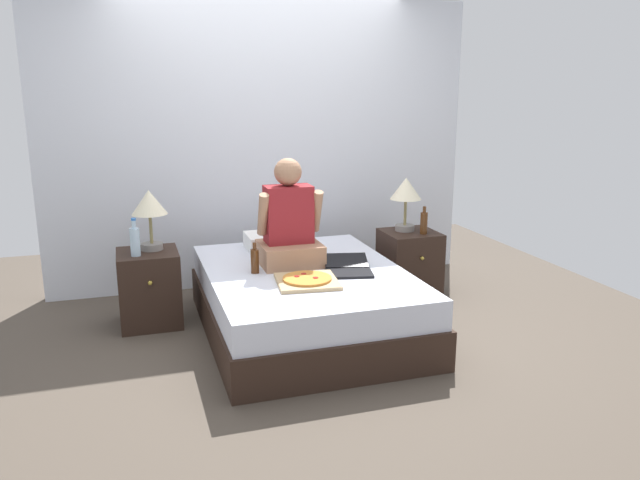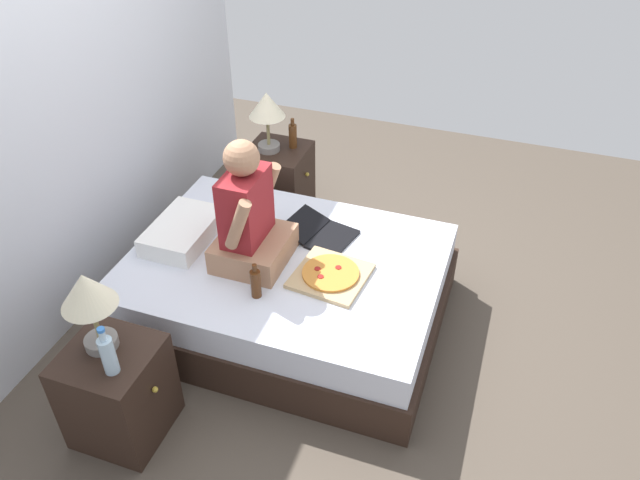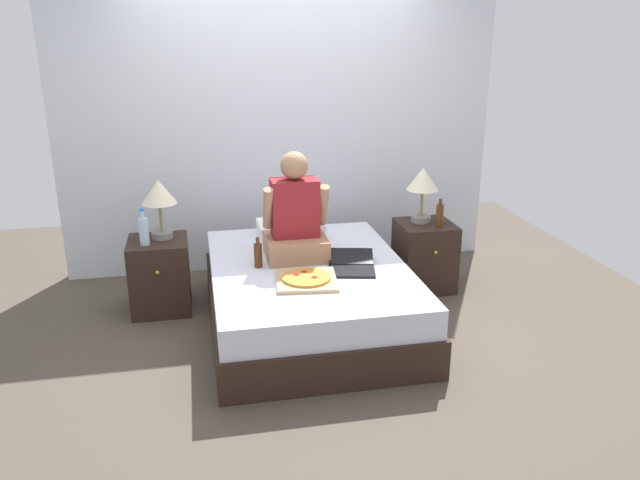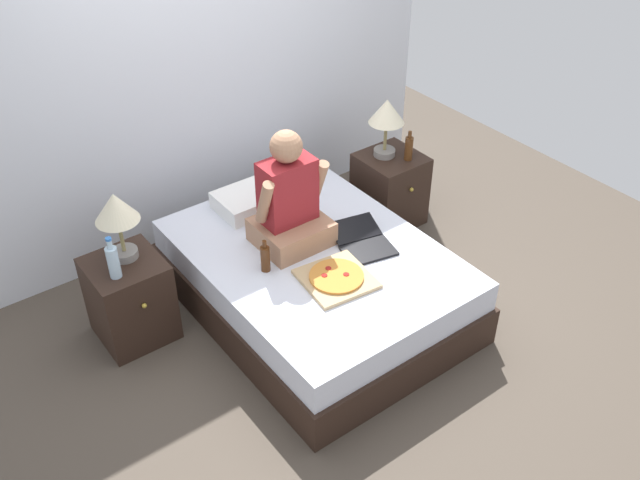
# 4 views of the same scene
# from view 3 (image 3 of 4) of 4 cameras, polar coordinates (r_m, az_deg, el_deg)

# --- Properties ---
(ground_plane) EXTENTS (5.77, 5.77, 0.00)m
(ground_plane) POSITION_cam_3_polar(r_m,az_deg,el_deg) (4.64, -1.01, -7.68)
(ground_plane) COLOR #4C4238
(wall_back) EXTENTS (3.77, 0.12, 2.50)m
(wall_back) POSITION_cam_3_polar(r_m,az_deg,el_deg) (5.50, -3.62, 10.23)
(wall_back) COLOR silver
(wall_back) RESTS_ON ground
(bed) EXTENTS (1.41, 1.89, 0.47)m
(bed) POSITION_cam_3_polar(r_m,az_deg,el_deg) (4.54, -1.03, -5.07)
(bed) COLOR black
(bed) RESTS_ON ground
(nightstand_left) EXTENTS (0.44, 0.47, 0.56)m
(nightstand_left) POSITION_cam_3_polar(r_m,az_deg,el_deg) (4.92, -14.42, -3.11)
(nightstand_left) COLOR black
(nightstand_left) RESTS_ON ground
(lamp_on_left_nightstand) EXTENTS (0.26, 0.26, 0.45)m
(lamp_on_left_nightstand) POSITION_cam_3_polar(r_m,az_deg,el_deg) (4.78, -14.51, 3.91)
(lamp_on_left_nightstand) COLOR gray
(lamp_on_left_nightstand) RESTS_ON nightstand_left
(water_bottle) EXTENTS (0.07, 0.07, 0.28)m
(water_bottle) POSITION_cam_3_polar(r_m,az_deg,el_deg) (4.71, -15.81, 0.85)
(water_bottle) COLOR silver
(water_bottle) RESTS_ON nightstand_left
(nightstand_right) EXTENTS (0.44, 0.47, 0.56)m
(nightstand_right) POSITION_cam_3_polar(r_m,az_deg,el_deg) (5.24, 9.52, -1.42)
(nightstand_right) COLOR black
(nightstand_right) RESTS_ON ground
(lamp_on_right_nightstand) EXTENTS (0.26, 0.26, 0.45)m
(lamp_on_right_nightstand) POSITION_cam_3_polar(r_m,az_deg,el_deg) (5.10, 9.37, 5.17)
(lamp_on_right_nightstand) COLOR gray
(lamp_on_right_nightstand) RESTS_ON nightstand_right
(beer_bottle) EXTENTS (0.06, 0.06, 0.23)m
(beer_bottle) POSITION_cam_3_polar(r_m,az_deg,el_deg) (5.06, 10.88, 2.27)
(beer_bottle) COLOR #512D14
(beer_bottle) RESTS_ON nightstand_right
(pillow) EXTENTS (0.52, 0.34, 0.12)m
(pillow) POSITION_cam_3_polar(r_m,az_deg,el_deg) (5.05, -2.73, 1.02)
(pillow) COLOR white
(pillow) RESTS_ON bed
(person_seated) EXTENTS (0.47, 0.40, 0.78)m
(person_seated) POSITION_cam_3_polar(r_m,az_deg,el_deg) (4.52, -2.28, 1.90)
(person_seated) COLOR #A37556
(person_seated) RESTS_ON bed
(laptop) EXTENTS (0.40, 0.47, 0.07)m
(laptop) POSITION_cam_3_polar(r_m,az_deg,el_deg) (4.37, 2.90, -2.41)
(laptop) COLOR black
(laptop) RESTS_ON bed
(pizza_box) EXTENTS (0.44, 0.44, 0.05)m
(pizza_box) POSITION_cam_3_polar(r_m,az_deg,el_deg) (4.15, -1.26, -3.62)
(pizza_box) COLOR tan
(pizza_box) RESTS_ON bed
(beer_bottle_on_bed) EXTENTS (0.06, 0.06, 0.22)m
(beer_bottle_on_bed) POSITION_cam_3_polar(r_m,az_deg,el_deg) (4.40, -5.68, -1.36)
(beer_bottle_on_bed) COLOR #4C2811
(beer_bottle_on_bed) RESTS_ON bed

